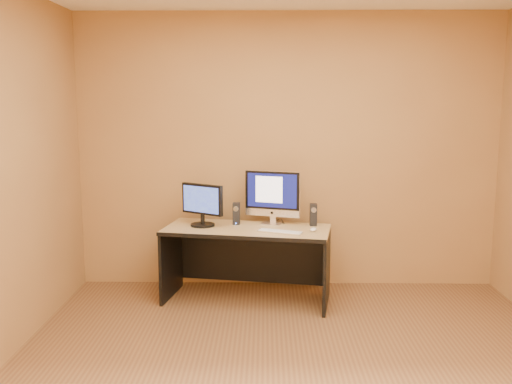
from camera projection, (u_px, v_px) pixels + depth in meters
floor at (298, 382)px, 3.66m from camera, size 4.00×4.00×0.00m
walls at (300, 182)px, 3.45m from camera, size 4.00×4.00×2.60m
desk at (247, 265)px, 5.09m from camera, size 1.53×0.87×0.67m
imac at (272, 197)px, 5.16m from camera, size 0.55×0.33×0.50m
second_monitor at (202, 205)px, 5.09m from camera, size 0.48×0.41×0.38m
speaker_left at (236, 214)px, 5.17m from camera, size 0.07×0.07×0.20m
speaker_right at (313, 215)px, 5.12m from camera, size 0.06×0.07×0.20m
keyboard at (280, 232)px, 4.86m from camera, size 0.40×0.24×0.02m
mouse at (313, 229)px, 4.91m from camera, size 0.08×0.10×0.03m
cable_a at (283, 221)px, 5.29m from camera, size 0.03×0.20×0.01m
cable_b at (275, 221)px, 5.30m from camera, size 0.07×0.15×0.01m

